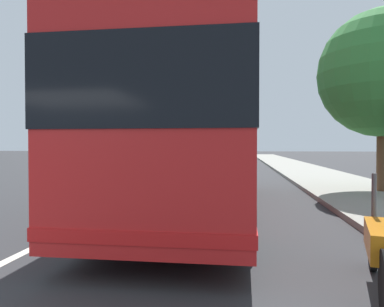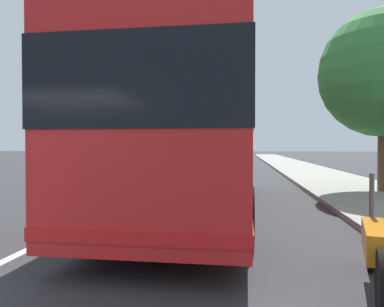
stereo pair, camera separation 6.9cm
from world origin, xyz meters
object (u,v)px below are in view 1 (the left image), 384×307
(car_ahead_same_lane, at_px, (175,157))
(roadside_tree_mid_block, at_px, (384,74))
(car_behind_bus, at_px, (164,159))
(coach_bus, at_px, (198,131))
(motorcycle_angled, at_px, (378,248))

(car_ahead_same_lane, distance_m, roadside_tree_mid_block, 19.74)
(car_ahead_same_lane, relative_size, car_behind_bus, 1.18)
(car_ahead_same_lane, bearing_deg, car_behind_bus, 5.07)
(roadside_tree_mid_block, bearing_deg, car_ahead_same_lane, 30.53)
(coach_bus, height_order, motorcycle_angled, coach_bus)
(motorcycle_angled, relative_size, car_ahead_same_lane, 0.44)
(roadside_tree_mid_block, bearing_deg, motorcycle_angled, 159.75)
(coach_bus, height_order, car_behind_bus, coach_bus)
(coach_bus, bearing_deg, roadside_tree_mid_block, -56.98)
(car_behind_bus, xyz_separation_m, roadside_tree_mid_block, (-11.70, -9.74, 3.26))
(coach_bus, distance_m, motorcycle_angled, 5.74)
(car_ahead_same_lane, bearing_deg, motorcycle_angled, 18.39)
(motorcycle_angled, relative_size, roadside_tree_mid_block, 0.34)
(coach_bus, relative_size, motorcycle_angled, 5.19)
(car_behind_bus, bearing_deg, roadside_tree_mid_block, 40.66)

